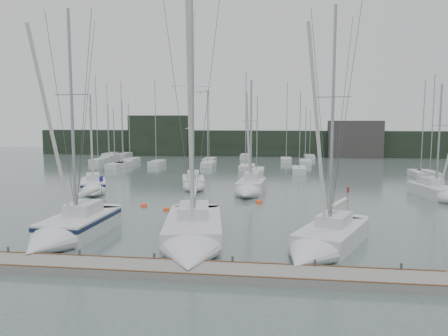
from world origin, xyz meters
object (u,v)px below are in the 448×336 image
Objects in this scene: sailboat_near_center at (192,239)px; buoy_a at (166,210)px; buoy_b at (259,203)px; sailboat_mid_e at (442,194)px; sailboat_mid_b at (194,184)px; sailboat_mid_a at (93,188)px; buoy_c at (144,206)px; sailboat_mid_c at (249,189)px; sailboat_near_left at (66,231)px; sailboat_near_right at (321,244)px.

sailboat_near_center reaches higher than buoy_a.
buoy_a is at bearing -150.66° from buoy_b.
buoy_b is (-16.56, -3.50, -0.55)m from sailboat_mid_e.
sailboat_mid_b is (-4.18, 20.84, -0.07)m from sailboat_near_center.
sailboat_mid_e is at bearing -22.57° from sailboat_mid_a.
sailboat_mid_a is 17.00× the size of buoy_b.
buoy_b is 10.07m from buoy_c.
sailboat_mid_c is at bearing -36.00° from sailboat_mid_b.
sailboat_near_left reaches higher than buoy_c.
sailboat_near_right reaches higher than buoy_a.
sailboat_mid_c reaches higher than sailboat_mid_b.
sailboat_mid_c is 21.97× the size of buoy_a.
sailboat_near_left is at bearing -97.05° from buoy_c.
sailboat_mid_c is at bearing 52.51° from buoy_a.
sailboat_mid_b is 17.84× the size of buoy_c.
buoy_c is at bearing -163.60° from buoy_b.
sailboat_mid_c reaches higher than buoy_c.
sailboat_near_left is at bearing -94.71° from sailboat_mid_a.
sailboat_near_center is at bearing -149.86° from sailboat_mid_e.
sailboat_near_left is at bearing -128.66° from buoy_b.
sailboat_near_center is 26.52m from sailboat_mid_e.
sailboat_mid_c reaches higher than sailboat_mid_a.
buoy_c is at bearing -137.87° from sailboat_mid_c.
buoy_c is (-8.49, -6.76, -0.61)m from sailboat_mid_c.
sailboat_near_left is 1.26× the size of sailboat_mid_c.
sailboat_near_center is 1.50× the size of sailboat_mid_b.
buoy_b is at bearing -33.30° from sailboat_mid_a.
sailboat_mid_a is 9.07m from buoy_c.
buoy_b is (7.34, 4.13, 0.00)m from buoy_a.
sailboat_mid_a is 19.41× the size of buoy_a.
sailboat_mid_e is at bearing -20.07° from sailboat_mid_b.
sailboat_near_right is at bearing -39.24° from buoy_c.
sailboat_near_left reaches higher than buoy_b.
sailboat_mid_a is 11.69m from buoy_a.
sailboat_mid_b is at bearing 160.43° from sailboat_mid_c.
buoy_b is at bearing 16.40° from buoy_c.
sailboat_near_right reaches higher than sailboat_mid_c.
sailboat_near_center reaches higher than sailboat_mid_a.
buoy_b is at bearing 29.34° from buoy_a.
sailboat_mid_a is at bearing -172.35° from sailboat_mid_c.
sailboat_mid_b is at bearing 75.66° from buoy_c.
sailboat_near_left is 1.03× the size of sailboat_near_right.
sailboat_mid_b is 6.63m from sailboat_mid_c.
sailboat_mid_e is 25.10m from buoy_a.
sailboat_mid_b is at bearing -2.34° from sailboat_mid_a.
sailboat_near_center reaches higher than sailboat_near_left.
sailboat_near_center is at bearing -67.33° from buoy_a.
sailboat_mid_a is at bearing -171.43° from sailboat_mid_b.
sailboat_mid_a is 16.97m from buoy_b.
sailboat_mid_a is 10.17m from sailboat_mid_b.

